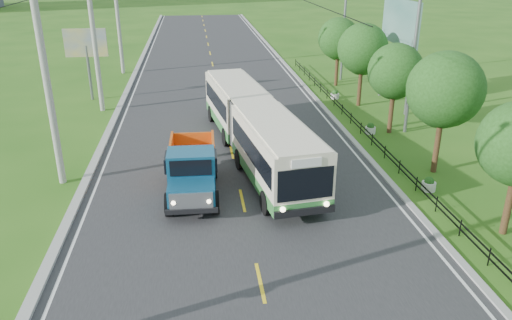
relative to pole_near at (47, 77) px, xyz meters
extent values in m
plane|color=#265714|center=(8.26, -9.00, -5.09)|extent=(240.00, 240.00, 0.00)
cube|color=#28282B|center=(8.26, 11.00, -5.08)|extent=(14.00, 120.00, 0.02)
cube|color=#9E9E99|center=(1.06, 11.00, -5.02)|extent=(0.40, 120.00, 0.15)
cube|color=#9E9E99|center=(15.41, 11.00, -5.04)|extent=(0.30, 120.00, 0.10)
cube|color=silver|center=(1.61, 11.00, -5.07)|extent=(0.12, 120.00, 0.00)
cube|color=silver|center=(14.91, 11.00, -5.07)|extent=(0.12, 120.00, 0.00)
cube|color=yellow|center=(8.26, -9.00, -5.07)|extent=(0.12, 2.20, 0.00)
cube|color=black|center=(16.26, 5.00, -4.79)|extent=(0.04, 40.00, 0.60)
cylinder|color=gray|center=(-0.04, 0.00, -0.09)|extent=(0.32, 0.32, 10.00)
cylinder|color=gray|center=(-0.04, 12.00, -0.09)|extent=(0.32, 0.32, 10.00)
cylinder|color=gray|center=(-0.04, 24.00, -0.09)|extent=(0.32, 0.32, 10.00)
cylinder|color=#382314|center=(18.06, -7.00, -3.61)|extent=(0.28, 0.28, 2.97)
cylinder|color=#382314|center=(18.06, -1.00, -3.41)|extent=(0.28, 0.28, 3.36)
sphere|color=#1C4213|center=(18.06, -1.00, -0.89)|extent=(3.60, 3.60, 3.60)
sphere|color=#1C4213|center=(18.26, -0.50, -1.61)|extent=(2.64, 2.64, 2.64)
cylinder|color=#382314|center=(18.06, 5.00, -3.58)|extent=(0.28, 0.28, 3.02)
sphere|color=#1C4213|center=(18.06, 5.00, -1.31)|extent=(3.24, 3.24, 3.24)
sphere|color=#1C4213|center=(18.26, 5.50, -1.96)|extent=(2.38, 2.38, 2.38)
cylinder|color=#382314|center=(18.06, 11.00, -3.47)|extent=(0.28, 0.28, 3.25)
sphere|color=#1C4213|center=(18.06, 11.00, -1.03)|extent=(3.48, 3.48, 3.48)
sphere|color=#1C4213|center=(18.26, 11.50, -1.73)|extent=(2.55, 2.55, 2.55)
cylinder|color=#382314|center=(18.06, 17.00, -3.55)|extent=(0.28, 0.28, 3.08)
sphere|color=#1C4213|center=(18.06, 17.00, -1.24)|extent=(3.30, 3.30, 3.30)
sphere|color=#1C4213|center=(18.26, 17.50, -1.90)|extent=(2.42, 2.42, 2.42)
cylinder|color=slate|center=(19.06, 5.00, -0.59)|extent=(0.20, 0.20, 9.00)
cylinder|color=slate|center=(19.06, 19.00, -0.59)|extent=(0.20, 0.20, 9.00)
cylinder|color=silver|center=(16.86, -3.00, -4.89)|extent=(0.64, 0.64, 0.40)
sphere|color=#1C4213|center=(16.86, -3.00, -4.64)|extent=(0.44, 0.44, 0.44)
cylinder|color=silver|center=(16.86, 5.00, -4.89)|extent=(0.64, 0.64, 0.40)
sphere|color=#1C4213|center=(16.86, 5.00, -4.64)|extent=(0.44, 0.44, 0.44)
cylinder|color=silver|center=(16.86, 13.00, -4.89)|extent=(0.64, 0.64, 0.40)
sphere|color=#1C4213|center=(16.86, 13.00, -4.64)|extent=(0.44, 0.44, 0.44)
cylinder|color=slate|center=(-1.24, 15.00, -3.09)|extent=(0.20, 0.20, 4.00)
cube|color=yellow|center=(-1.24, 15.00, -0.89)|extent=(3.00, 0.15, 2.00)
cylinder|color=slate|center=(20.56, 8.50, -2.59)|extent=(0.24, 0.24, 5.00)
cylinder|color=slate|center=(20.56, 13.50, -2.59)|extent=(0.24, 0.24, 5.00)
cube|color=#144C47|center=(20.56, 11.00, 0.71)|extent=(0.20, 6.00, 3.00)
cube|color=#327E38|center=(9.96, -1.83, -4.29)|extent=(3.50, 7.82, 0.55)
cube|color=beige|center=(9.96, -1.83, -3.05)|extent=(3.50, 7.82, 1.94)
cube|color=black|center=(9.96, -1.83, -3.04)|extent=(3.46, 7.22, 0.96)
cube|color=#327E38|center=(8.86, 6.40, -4.29)|extent=(3.43, 7.32, 0.55)
cube|color=beige|center=(8.86, 6.40, -3.05)|extent=(3.43, 7.32, 1.94)
cube|color=black|center=(8.86, 6.40, -3.04)|extent=(3.39, 6.73, 0.96)
cube|color=#4C4C4C|center=(9.39, 2.41, -3.32)|extent=(2.48, 1.31, 2.40)
cube|color=black|center=(10.46, -5.59, -3.21)|extent=(2.25, 0.36, 1.31)
cylinder|color=black|center=(9.15, -4.33, -4.57)|extent=(0.46, 1.08, 1.05)
cylinder|color=black|center=(11.40, -4.03, -4.57)|extent=(0.46, 1.08, 1.05)
cylinder|color=black|center=(8.49, 0.56, -4.57)|extent=(0.46, 1.08, 1.05)
cylinder|color=black|center=(10.75, 0.86, -4.57)|extent=(0.46, 1.08, 1.05)
cylinder|color=black|center=(8.04, 3.95, -4.57)|extent=(0.46, 1.08, 1.05)
cylinder|color=black|center=(10.29, 4.25, -4.57)|extent=(0.46, 1.08, 1.05)
cylinder|color=black|center=(7.42, 8.54, -4.57)|extent=(0.46, 1.08, 1.05)
cylinder|color=black|center=(9.68, 8.84, -4.57)|extent=(0.46, 1.08, 1.05)
cube|color=navy|center=(6.08, -4.13, -4.10)|extent=(1.94, 1.32, 0.91)
cube|color=navy|center=(6.11, -2.77, -3.64)|extent=(2.03, 1.50, 1.82)
cube|color=black|center=(6.11, -2.77, -3.19)|extent=(2.22, 1.23, 0.64)
cube|color=black|center=(6.13, -2.05, -4.50)|extent=(1.03, 5.47, 0.23)
cube|color=#C45112|center=(6.16, -0.51, -3.60)|extent=(2.15, 2.77, 1.18)
cylinder|color=black|center=(5.13, -3.93, -4.59)|extent=(0.34, 1.01, 1.00)
cylinder|color=black|center=(7.03, -3.98, -4.59)|extent=(0.34, 1.01, 1.00)
cylinder|color=black|center=(5.21, -0.30, -4.59)|extent=(0.34, 1.01, 1.00)
cylinder|color=black|center=(7.12, -0.35, -4.59)|extent=(0.34, 1.01, 1.00)
camera|label=1|loc=(6.42, -22.56, 4.93)|focal=35.00mm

